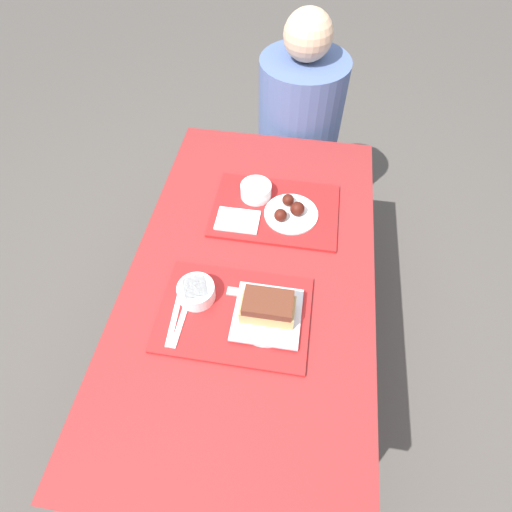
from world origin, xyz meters
TOP-DOWN VIEW (x-y plane):
  - ground_plane at (0.00, 0.00)m, footprint 12.00×12.00m
  - picnic_table at (0.00, 0.00)m, footprint 0.78×1.41m
  - picnic_bench_far at (0.00, 0.92)m, footprint 0.74×0.28m
  - tray_near at (-0.02, -0.16)m, footprint 0.44×0.31m
  - tray_far at (0.04, 0.28)m, footprint 0.44×0.31m
  - bowl_coleslaw_near at (-0.15, -0.12)m, footprint 0.11×0.11m
  - brisket_sandwich_plate at (0.07, -0.15)m, footprint 0.20×0.20m
  - plastic_fork_near at (-0.19, -0.21)m, footprint 0.03×0.17m
  - plastic_knife_near at (-0.17, -0.21)m, footprint 0.02×0.17m
  - condiment_packet at (-0.04, -0.09)m, footprint 0.04×0.03m
  - bowl_coleslaw_far at (-0.04, 0.33)m, footprint 0.11×0.11m
  - wings_plate_far at (0.10, 0.26)m, footprint 0.19×0.19m
  - napkin_far at (-0.08, 0.20)m, footprint 0.15×0.10m
  - person_seated_across at (0.08, 0.92)m, footprint 0.38×0.38m

SIDE VIEW (x-z plane):
  - ground_plane at x=0.00m, z-range 0.00..0.00m
  - picnic_bench_far at x=0.00m, z-range 0.15..0.59m
  - picnic_table at x=0.00m, z-range 0.26..1.00m
  - person_seated_across at x=0.08m, z-range 0.38..1.09m
  - tray_near at x=-0.02m, z-range 0.74..0.75m
  - tray_far at x=0.04m, z-range 0.74..0.75m
  - plastic_fork_near at x=-0.19m, z-range 0.75..0.76m
  - plastic_knife_near at x=-0.17m, z-range 0.75..0.76m
  - condiment_packet at x=-0.04m, z-range 0.75..0.76m
  - napkin_far at x=-0.08m, z-range 0.75..0.76m
  - wings_plate_far at x=0.10m, z-range 0.74..0.80m
  - bowl_coleslaw_near at x=-0.15m, z-range 0.75..0.80m
  - bowl_coleslaw_far at x=-0.04m, z-range 0.75..0.80m
  - brisket_sandwich_plate at x=0.07m, z-range 0.74..0.83m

